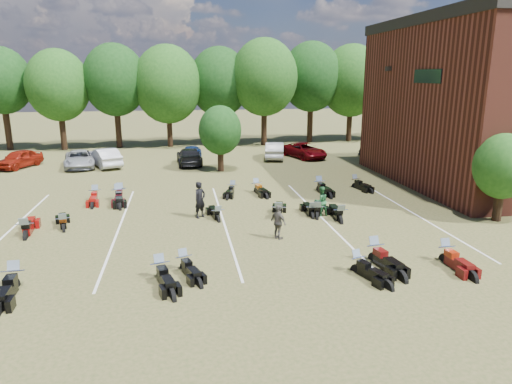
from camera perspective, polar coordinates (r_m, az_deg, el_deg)
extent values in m
plane|color=brown|center=(20.39, 5.22, -5.88)|extent=(160.00, 160.00, 0.00)
imported|color=maroon|center=(40.41, -27.51, 3.69)|extent=(3.13, 4.44, 1.40)
imported|color=#B6B7BB|center=(38.19, -18.36, 4.12)|extent=(3.25, 4.76, 1.49)
imported|color=#919399|center=(38.58, -21.21, 3.85)|extent=(3.02, 5.09, 1.33)
imported|color=black|center=(37.55, -8.33, 4.44)|extent=(2.11, 4.77, 1.36)
imported|color=navy|center=(39.04, -8.17, 4.76)|extent=(2.18, 4.00, 1.29)
imported|color=#AEAFAA|center=(39.96, 2.36, 5.24)|extent=(2.49, 4.66, 1.46)
imported|color=#570409|center=(40.54, 6.11, 5.19)|extent=(3.54, 5.16, 1.31)
imported|color=#39393E|center=(41.63, 15.34, 5.01)|extent=(3.32, 4.91, 1.32)
imported|color=black|center=(23.24, -7.02, -0.98)|extent=(0.81, 0.78, 1.86)
imported|color=#235E2F|center=(23.65, 8.13, -1.15)|extent=(0.85, 0.72, 1.55)
imported|color=#504B44|center=(20.09, 2.82, -3.80)|extent=(0.79, 0.98, 1.56)
cube|color=black|center=(33.69, 16.20, 14.58)|extent=(0.30, 0.40, 0.30)
cube|color=black|center=(29.30, 20.62, 13.39)|extent=(0.06, 3.00, 0.80)
cylinder|color=black|center=(50.38, -28.21, 6.95)|extent=(0.58, 0.58, 4.08)
ellipsoid|color=#1E4C19|center=(50.14, -28.79, 11.81)|extent=(6.00, 6.00, 6.90)
cylinder|color=black|center=(49.02, -22.63, 7.39)|extent=(0.58, 0.58, 4.08)
ellipsoid|color=#1E4C19|center=(48.77, -23.12, 12.39)|extent=(6.00, 6.00, 6.90)
cylinder|color=black|center=(48.14, -16.78, 7.77)|extent=(0.57, 0.58, 4.08)
ellipsoid|color=#1E4C19|center=(47.89, -17.16, 12.87)|extent=(6.00, 6.00, 6.90)
cylinder|color=black|center=(47.77, -10.77, 8.07)|extent=(0.57, 0.58, 4.08)
ellipsoid|color=#1E4C19|center=(47.52, -11.02, 13.22)|extent=(6.00, 6.00, 6.90)
cylinder|color=black|center=(47.92, -4.73, 8.29)|extent=(0.58, 0.58, 4.08)
ellipsoid|color=#1E4C19|center=(47.67, -4.84, 13.43)|extent=(6.00, 6.00, 6.90)
cylinder|color=black|center=(48.59, 1.22, 8.42)|extent=(0.57, 0.58, 4.08)
ellipsoid|color=#1E4C19|center=(48.34, 1.25, 13.49)|extent=(6.00, 6.00, 6.90)
cylinder|color=black|center=(49.75, 6.95, 8.46)|extent=(0.57, 0.58, 4.08)
ellipsoid|color=#1E4C19|center=(49.51, 7.10, 13.40)|extent=(6.00, 6.00, 6.90)
cylinder|color=black|center=(51.38, 12.37, 8.42)|extent=(0.57, 0.58, 4.08)
ellipsoid|color=#1E4C19|center=(51.15, 12.63, 13.20)|extent=(6.00, 6.00, 6.90)
cylinder|color=black|center=(53.43, 17.41, 8.31)|extent=(0.58, 0.58, 4.08)
ellipsoid|color=#1E4C19|center=(53.20, 17.76, 12.91)|extent=(6.00, 6.00, 6.90)
cylinder|color=black|center=(55.85, 22.05, 8.16)|extent=(0.58, 0.58, 4.08)
ellipsoid|color=#1E4C19|center=(55.63, 22.47, 12.55)|extent=(6.00, 6.00, 6.90)
cylinder|color=black|center=(25.63, 28.02, -1.32)|extent=(0.24, 0.24, 1.71)
sphere|color=#1E4C19|center=(25.24, 28.52, 2.85)|extent=(2.80, 2.80, 2.80)
cylinder|color=black|center=(34.66, -4.44, 4.18)|extent=(0.24, 0.24, 1.90)
sphere|color=#1E4C19|center=(34.35, -4.51, 7.71)|extent=(3.20, 3.20, 3.20)
cube|color=silver|center=(24.00, -28.65, -4.49)|extent=(0.10, 14.00, 0.01)
cube|color=silver|center=(22.82, -16.70, -4.21)|extent=(0.10, 14.00, 0.01)
cube|color=silver|center=(22.70, -4.07, -3.72)|extent=(0.10, 14.00, 0.01)
cube|color=silver|center=(23.66, 8.09, -3.08)|extent=(0.10, 14.00, 0.01)
cube|color=silver|center=(25.58, 18.85, -2.39)|extent=(0.10, 14.00, 0.01)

